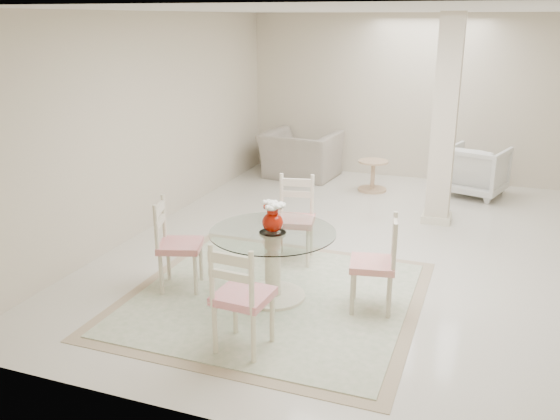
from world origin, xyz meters
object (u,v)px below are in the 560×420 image
(dining_chair_south, at_px, (239,290))
(armchair_white, at_px, (476,171))
(column, at_px, (445,122))
(dining_table, at_px, (273,265))
(red_vase, at_px, (273,216))
(side_table, at_px, (373,177))
(recliner_taupe, at_px, (301,155))
(dining_chair_west, at_px, (173,238))
(dining_chair_north, at_px, (295,212))
(dining_chair_east, at_px, (380,257))

(dining_chair_south, xyz_separation_m, armchair_white, (1.56, 5.42, -0.18))
(column, bearing_deg, dining_chair_south, -106.24)
(dining_table, xyz_separation_m, red_vase, (0.00, -0.00, 0.50))
(dining_table, distance_m, side_table, 4.09)
(dining_table, bearing_deg, recliner_taupe, 105.01)
(dining_chair_west, height_order, armchair_white, dining_chair_west)
(dining_chair_north, relative_size, armchair_white, 1.26)
(recliner_taupe, bearing_deg, dining_chair_south, 109.28)
(dining_chair_west, distance_m, armchair_white, 5.26)
(column, height_order, dining_chair_north, column)
(dining_chair_west, bearing_deg, dining_table, -101.06)
(dining_chair_east, bearing_deg, recliner_taupe, -163.17)
(column, relative_size, dining_chair_north, 2.54)
(dining_chair_west, bearing_deg, dining_chair_south, -146.87)
(dining_chair_north, distance_m, dining_chair_south, 2.04)
(dining_chair_east, distance_m, dining_chair_west, 2.03)
(dining_table, xyz_separation_m, dining_chair_west, (-1.01, -0.13, 0.19))
(dining_chair_north, bearing_deg, dining_table, -94.34)
(dining_table, relative_size, dining_chair_east, 1.18)
(dining_table, height_order, recliner_taupe, recliner_taupe)
(dining_chair_north, distance_m, armchair_white, 3.84)
(red_vase, xyz_separation_m, dining_chair_west, (-1.01, -0.12, -0.31))
(dining_table, height_order, dining_chair_north, dining_chair_north)
(dining_chair_north, relative_size, dining_chair_south, 1.00)
(dining_table, distance_m, dining_chair_east, 1.03)
(red_vase, bearing_deg, dining_chair_west, -173.00)
(dining_chair_south, bearing_deg, armchair_white, -102.25)
(column, height_order, dining_chair_south, column)
(column, xyz_separation_m, red_vase, (-1.25, -2.93, -0.50))
(red_vase, distance_m, dining_chair_south, 1.06)
(dining_chair_west, relative_size, dining_chair_south, 0.97)
(side_table, bearing_deg, dining_table, -91.81)
(dining_chair_north, height_order, dining_chair_west, dining_chair_north)
(red_vase, distance_m, dining_chair_west, 1.06)
(dining_chair_south, xyz_separation_m, recliner_taupe, (-1.30, 5.50, -0.17))
(recliner_taupe, xyz_separation_m, side_table, (1.33, -0.40, -0.16))
(red_vase, xyz_separation_m, recliner_taupe, (-1.21, 4.49, -0.46))
(dining_table, xyz_separation_m, side_table, (0.13, 4.09, -0.13))
(dining_chair_east, distance_m, dining_chair_north, 1.44)
(red_vase, height_order, recliner_taupe, red_vase)
(dining_chair_north, bearing_deg, armchair_white, 51.29)
(dining_chair_south, distance_m, side_table, 5.11)
(dining_chair_south, xyz_separation_m, side_table, (0.03, 5.10, -0.34))
(dining_chair_west, xyz_separation_m, armchair_white, (2.67, 4.53, -0.16))
(recliner_taupe, bearing_deg, column, 153.51)
(column, xyz_separation_m, dining_chair_north, (-1.37, -1.92, -0.79))
(dining_chair_north, bearing_deg, dining_chair_south, -94.84)
(column, relative_size, dining_chair_south, 2.53)
(dining_table, relative_size, armchair_white, 1.42)
(column, relative_size, red_vase, 8.82)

